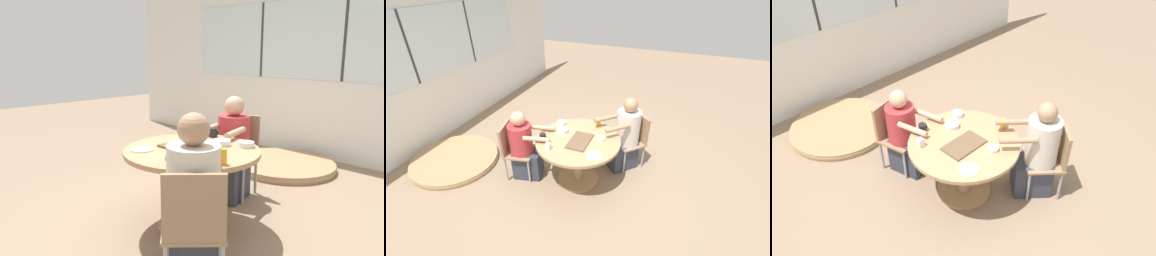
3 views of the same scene
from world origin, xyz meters
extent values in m
plane|color=#8C725B|center=(0.00, 0.00, 0.00)|extent=(16.00, 16.00, 0.00)
cube|color=silver|center=(0.00, 2.81, 1.40)|extent=(8.40, 0.06, 2.80)
cylinder|color=tan|center=(0.00, 0.00, 0.69)|extent=(1.15, 1.15, 0.04)
cylinder|color=tan|center=(0.00, 0.00, 0.34)|extent=(0.14, 0.14, 0.67)
cylinder|color=tan|center=(0.00, 0.00, 0.01)|extent=(0.60, 0.60, 0.03)
cube|color=#937556|center=(-0.21, 0.83, 0.42)|extent=(0.49, 0.49, 0.03)
cube|color=#937556|center=(-0.25, 1.01, 0.64)|extent=(0.38, 0.13, 0.42)
cylinder|color=#99999E|center=(0.00, 0.71, 0.20)|extent=(0.03, 0.03, 0.40)
cylinder|color=#99999E|center=(-0.33, 0.62, 0.20)|extent=(0.03, 0.03, 0.40)
cylinder|color=#99999E|center=(-0.09, 1.04, 0.20)|extent=(0.03, 0.03, 0.40)
cylinder|color=#99999E|center=(-0.42, 0.95, 0.20)|extent=(0.03, 0.03, 0.40)
cube|color=#937556|center=(0.62, -0.59, 0.42)|extent=(0.57, 0.57, 0.03)
cube|color=#937556|center=(0.75, -0.71, 0.64)|extent=(0.29, 0.30, 0.42)
cylinder|color=#99999E|center=(0.38, -0.60, 0.20)|extent=(0.03, 0.03, 0.40)
cylinder|color=#99999E|center=(0.62, -0.35, 0.20)|extent=(0.03, 0.03, 0.40)
cylinder|color=#99999E|center=(0.63, -0.83, 0.20)|extent=(0.03, 0.03, 0.40)
cylinder|color=#99999E|center=(0.86, -0.58, 0.20)|extent=(0.03, 0.03, 0.40)
cube|color=#333847|center=(-0.18, 0.73, 0.21)|extent=(0.38, 0.45, 0.43)
cylinder|color=#B23338|center=(-0.20, 0.79, 0.65)|extent=(0.33, 0.33, 0.44)
sphere|color=tan|center=(-0.20, 0.79, 0.97)|extent=(0.20, 0.20, 0.20)
cylinder|color=tan|center=(0.01, 0.56, 0.76)|extent=(0.15, 0.36, 0.06)
cylinder|color=tan|center=(-0.27, 0.49, 0.76)|extent=(0.15, 0.36, 0.06)
cube|color=#333847|center=(0.54, -0.51, 0.21)|extent=(0.51, 0.51, 0.43)
cylinder|color=beige|center=(0.59, -0.56, 0.69)|extent=(0.34, 0.34, 0.53)
sphere|color=#A37A5B|center=(0.59, -0.56, 1.06)|extent=(0.21, 0.21, 0.21)
cylinder|color=#A37A5B|center=(0.28, -0.47, 0.84)|extent=(0.32, 0.30, 0.06)
cylinder|color=#A37A5B|center=(0.49, -0.25, 0.84)|extent=(0.32, 0.30, 0.06)
cube|color=brown|center=(-0.04, -0.04, 0.72)|extent=(0.43, 0.26, 0.02)
cylinder|color=black|center=(-0.17, 0.45, 0.75)|extent=(0.08, 0.08, 0.09)
torus|color=black|center=(-0.13, 0.45, 0.75)|extent=(0.01, 0.06, 0.06)
cylinder|color=gold|center=(0.46, -0.13, 0.77)|extent=(0.06, 0.06, 0.12)
cube|color=silver|center=(-0.35, 0.27, 0.76)|extent=(0.06, 0.06, 0.09)
cylinder|color=silver|center=(0.09, 0.27, 0.74)|extent=(0.15, 0.15, 0.05)
cylinder|color=silver|center=(0.11, -0.29, 0.73)|extent=(0.12, 0.12, 0.04)
cylinder|color=silver|center=(0.28, 0.38, 0.73)|extent=(0.13, 0.13, 0.05)
cylinder|color=beige|center=(-0.27, -0.32, 0.72)|extent=(0.20, 0.20, 0.01)
cylinder|color=tan|center=(-0.37, 2.01, 0.01)|extent=(1.34, 1.34, 0.03)
cylinder|color=tan|center=(-0.37, 2.01, 0.04)|extent=(1.35, 1.35, 0.03)
cylinder|color=tan|center=(-0.37, 2.01, 0.07)|extent=(1.34, 1.34, 0.03)
camera|label=1|loc=(2.19, -2.12, 1.55)|focal=35.00mm
camera|label=2|loc=(-2.68, -1.08, 2.65)|focal=24.00mm
camera|label=3|loc=(-2.12, -2.07, 3.14)|focal=35.00mm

